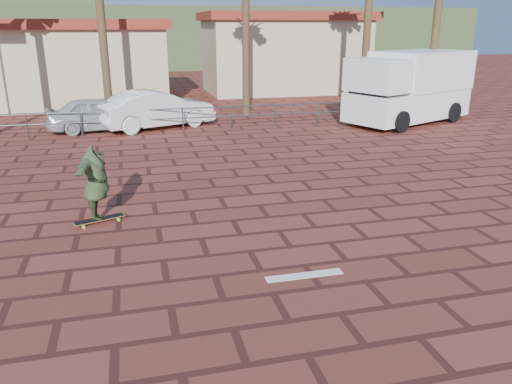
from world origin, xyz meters
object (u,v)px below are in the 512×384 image
campervan (410,86)px  car_white (156,109)px  longboard (100,219)px  car_silver (99,114)px  skateboarder (96,183)px

campervan → car_white: bearing=148.8°
campervan → car_white: (-11.05, 1.48, -0.84)m
longboard → car_silver: (-0.44, 10.78, 0.62)m
longboard → car_silver: car_silver is taller
longboard → car_silver: 10.80m
skateboarder → car_white: 10.95m
car_silver → car_white: 2.35m
longboard → campervan: (12.96, 9.30, 1.56)m
skateboarder → campervan: 15.96m
car_silver → skateboarder: bearing=174.9°
campervan → skateboarder: bearing=-167.9°
skateboarder → car_silver: skateboarder is taller
car_white → skateboarder: bearing=148.7°
skateboarder → campervan: campervan is taller
skateboarder → longboard: bearing=-107.4°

